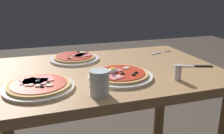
{
  "coord_description": "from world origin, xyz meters",
  "views": [
    {
      "loc": [
        -0.3,
        -1.06,
        1.14
      ],
      "look_at": [
        0.03,
        -0.06,
        0.8
      ],
      "focal_mm": 39.05,
      "sensor_mm": 36.0,
      "label": 1
    }
  ],
  "objects": [
    {
      "name": "dining_table",
      "position": [
        0.0,
        0.0,
        0.63
      ],
      "size": [
        1.12,
        0.73,
        0.77
      ],
      "color": "#9E754C",
      "rests_on": "ground"
    },
    {
      "name": "pizza_across_left",
      "position": [
        -0.3,
        -0.15,
        0.78
      ],
      "size": [
        0.27,
        0.27,
        0.03
      ],
      "color": "silver",
      "rests_on": "dining_table"
    },
    {
      "name": "fork",
      "position": [
        0.41,
        0.19,
        0.77
      ],
      "size": [
        0.15,
        0.06,
        0.0
      ],
      "color": "silver",
      "rests_on": "dining_table"
    },
    {
      "name": "salt_shaker",
      "position": [
        0.26,
        -0.23,
        0.8
      ],
      "size": [
        0.03,
        0.03,
        0.07
      ],
      "color": "white",
      "rests_on": "dining_table"
    },
    {
      "name": "pizza_foreground",
      "position": [
        0.04,
        -0.13,
        0.78
      ],
      "size": [
        0.28,
        0.28,
        0.05
      ],
      "color": "white",
      "rests_on": "dining_table"
    },
    {
      "name": "knife",
      "position": [
        0.45,
        -0.1,
        0.77
      ],
      "size": [
        0.19,
        0.08,
        0.01
      ],
      "color": "silver",
      "rests_on": "dining_table"
    },
    {
      "name": "pizza_across_right",
      "position": [
        -0.1,
        0.2,
        0.78
      ],
      "size": [
        0.26,
        0.26,
        0.03
      ],
      "color": "white",
      "rests_on": "dining_table"
    },
    {
      "name": "water_glass_near",
      "position": [
        -0.09,
        -0.28,
        0.81
      ],
      "size": [
        0.07,
        0.07,
        0.09
      ],
      "color": "silver",
      "rests_on": "dining_table"
    }
  ]
}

